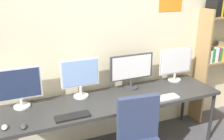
% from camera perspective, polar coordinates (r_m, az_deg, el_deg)
% --- Properties ---
extents(wall_back, '(5.09, 0.11, 2.60)m').
position_cam_1_polar(wall_back, '(3.20, -2.57, 5.60)').
color(wall_back, beige).
rests_on(wall_back, ground_plane).
extents(desk, '(2.69, 0.68, 0.74)m').
position_cam_1_polar(desk, '(3.05, 0.37, -7.31)').
color(desk, '#333333').
rests_on(desk, ground_plane).
extents(bookshelf, '(0.83, 0.28, 1.89)m').
position_cam_1_polar(bookshelf, '(4.10, 23.81, 5.88)').
color(bookshelf, '#9E7A4C').
rests_on(bookshelf, ground_plane).
extents(monitor_far_left, '(0.48, 0.18, 0.46)m').
position_cam_1_polar(monitor_far_left, '(2.92, -20.24, -3.42)').
color(monitor_far_left, silver).
rests_on(monitor_far_left, desk).
extents(monitor_center_left, '(0.46, 0.18, 0.48)m').
position_cam_1_polar(monitor_center_left, '(3.00, -7.24, -1.25)').
color(monitor_center_left, silver).
rests_on(monitor_center_left, desk).
extents(monitor_center_right, '(0.59, 0.18, 0.46)m').
position_cam_1_polar(monitor_center_right, '(3.24, 4.46, 0.24)').
color(monitor_center_right, '#38383D').
rests_on(monitor_center_right, desk).
extents(monitor_far_right, '(0.50, 0.18, 0.47)m').
position_cam_1_polar(monitor_far_right, '(3.59, 14.21, 1.58)').
color(monitor_far_right, silver).
rests_on(monitor_far_right, desk).
extents(keyboard_left, '(0.36, 0.13, 0.02)m').
position_cam_1_polar(keyboard_left, '(2.68, -8.90, -10.33)').
color(keyboard_left, black).
rests_on(keyboard_left, desk).
extents(keyboard_right, '(0.36, 0.13, 0.02)m').
position_cam_1_polar(keyboard_right, '(3.09, 11.73, -6.20)').
color(keyboard_right, silver).
rests_on(keyboard_right, desk).
extents(mouse_left_side, '(0.06, 0.10, 0.03)m').
position_cam_1_polar(mouse_left_side, '(2.66, -23.16, -11.82)').
color(mouse_left_side, silver).
rests_on(mouse_left_side, desk).
extents(mouse_right_side, '(0.06, 0.10, 0.03)m').
position_cam_1_polar(mouse_right_side, '(2.61, -19.42, -11.95)').
color(mouse_right_side, '#38383D').
rests_on(mouse_right_side, desk).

